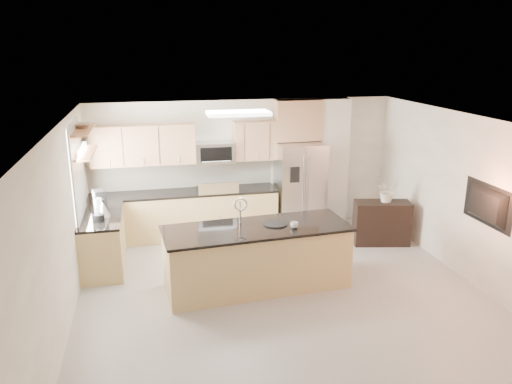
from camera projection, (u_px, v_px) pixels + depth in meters
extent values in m
plane|color=#AFACA6|center=(287.00, 302.00, 7.29)|extent=(6.50, 6.50, 0.00)
cube|color=white|center=(290.00, 125.00, 6.56)|extent=(6.00, 6.50, 0.02)
cube|color=white|center=(244.00, 165.00, 9.97)|extent=(6.00, 0.02, 2.60)
cube|color=white|center=(404.00, 354.00, 3.88)|extent=(6.00, 0.02, 2.60)
cube|color=white|center=(60.00, 235.00, 6.30)|extent=(0.02, 6.50, 2.60)
cube|color=white|center=(479.00, 204.00, 7.54)|extent=(0.02, 6.50, 2.60)
cube|color=tan|center=(185.00, 215.00, 9.65)|extent=(3.55, 0.65, 0.88)
cube|color=black|center=(184.00, 193.00, 9.52)|extent=(3.55, 0.66, 0.04)
cube|color=silver|center=(182.00, 175.00, 9.74)|extent=(3.55, 0.02, 0.52)
cube|color=tan|center=(103.00, 242.00, 8.35)|extent=(0.65, 1.50, 0.88)
cube|color=black|center=(101.00, 216.00, 8.22)|extent=(0.66, 1.50, 0.04)
cube|color=black|center=(217.00, 213.00, 9.78)|extent=(0.76, 0.64, 0.90)
cube|color=black|center=(217.00, 190.00, 9.65)|extent=(0.76, 0.62, 0.03)
cube|color=#BEBEC0|center=(219.00, 188.00, 9.33)|extent=(0.76, 0.04, 0.22)
cube|color=tan|center=(143.00, 145.00, 9.26)|extent=(1.92, 0.33, 0.75)
cube|color=tan|center=(255.00, 140.00, 9.70)|extent=(0.82, 0.33, 0.75)
cube|color=#BEBEC0|center=(215.00, 152.00, 9.56)|extent=(0.76, 0.40, 0.40)
cube|color=black|center=(216.00, 155.00, 9.38)|extent=(0.60, 0.02, 0.28)
cube|color=#BEBEC0|center=(299.00, 187.00, 9.95)|extent=(0.92, 0.75, 1.78)
cube|color=gray|center=(305.00, 192.00, 9.60)|extent=(0.02, 0.01, 1.69)
cube|color=black|center=(295.00, 175.00, 9.44)|extent=(0.18, 0.03, 0.30)
cube|color=silver|center=(332.00, 163.00, 10.20)|extent=(0.60, 0.30, 2.60)
cube|color=white|center=(77.00, 173.00, 7.94)|extent=(0.03, 1.05, 1.55)
cube|color=silver|center=(78.00, 173.00, 7.94)|extent=(0.03, 1.15, 1.65)
cube|color=olive|center=(84.00, 153.00, 7.98)|extent=(0.30, 1.20, 0.04)
cube|color=olive|center=(82.00, 130.00, 7.87)|extent=(0.30, 1.20, 0.04)
cube|color=white|center=(238.00, 113.00, 7.98)|extent=(1.00, 0.50, 0.06)
cube|color=tan|center=(257.00, 258.00, 7.65)|extent=(2.83, 1.16, 0.94)
cube|color=black|center=(257.00, 228.00, 7.51)|extent=(2.89, 1.22, 0.04)
cube|color=black|center=(243.00, 230.00, 7.47)|extent=(0.58, 0.43, 0.01)
cylinder|color=#BEBEC0|center=(240.00, 213.00, 7.63)|extent=(0.03, 0.03, 0.34)
torus|color=#BEBEC0|center=(241.00, 204.00, 7.53)|extent=(0.21, 0.03, 0.21)
cube|color=black|center=(382.00, 223.00, 9.34)|extent=(1.09, 0.63, 0.82)
imported|color=silver|center=(294.00, 225.00, 7.46)|extent=(0.15, 0.15, 0.09)
cylinder|color=black|center=(275.00, 224.00, 7.61)|extent=(0.46, 0.46, 0.02)
cylinder|color=black|center=(99.00, 218.00, 7.91)|extent=(0.16, 0.16, 0.11)
cylinder|color=silver|center=(98.00, 207.00, 7.86)|extent=(0.12, 0.12, 0.26)
cone|color=#BEBEC0|center=(103.00, 209.00, 8.12)|extent=(0.23, 0.23, 0.25)
cylinder|color=black|center=(102.00, 201.00, 8.08)|extent=(0.05, 0.05, 0.05)
cube|color=black|center=(100.00, 200.00, 8.39)|extent=(0.25, 0.28, 0.36)
cylinder|color=#BEBEC0|center=(100.00, 206.00, 8.36)|extent=(0.11, 0.11, 0.13)
imported|color=#BEBEC0|center=(83.00, 125.00, 7.99)|extent=(0.41, 0.41, 0.09)
imported|color=silver|center=(388.00, 185.00, 9.15)|extent=(0.67, 0.62, 0.64)
imported|color=black|center=(483.00, 205.00, 7.32)|extent=(0.14, 1.08, 0.62)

